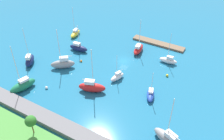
{
  "coord_description": "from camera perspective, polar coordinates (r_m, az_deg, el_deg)",
  "views": [
    {
      "loc": [
        -29.94,
        59.92,
        46.48
      ],
      "look_at": [
        0.0,
        7.96,
        1.5
      ],
      "focal_mm": 39.68,
      "sensor_mm": 36.0,
      "label": 1
    }
  ],
  "objects": [
    {
      "name": "sailboat_navy_far_south",
      "position": [
        83.72,
        -18.45,
        2.17
      ],
      "size": [
        5.18,
        6.6,
        12.44
      ],
      "rotation": [
        0.0,
        0.0,
        5.25
      ],
      "color": "#141E4C",
      "rests_on": "water"
    },
    {
      "name": "sailboat_navy_outer_mooring",
      "position": [
        86.88,
        -7.74,
        5.13
      ],
      "size": [
        6.97,
        2.81,
        9.78
      ],
      "rotation": [
        0.0,
        0.0,
        3.24
      ],
      "color": "#141E4C",
      "rests_on": "water"
    },
    {
      "name": "sailboat_red_lone_south",
      "position": [
        85.78,
        6.1,
        4.84
      ],
      "size": [
        3.09,
        7.1,
        12.0
      ],
      "rotation": [
        0.0,
        0.0,
        4.82
      ],
      "color": "red",
      "rests_on": "water"
    },
    {
      "name": "mooring_buoy_yellow",
      "position": [
        76.5,
        12.59,
        -1.22
      ],
      "size": [
        0.78,
        0.78,
        0.78
      ],
      "primitive_type": "sphere",
      "color": "yellow",
      "rests_on": "water"
    },
    {
      "name": "sailboat_red_along_channel",
      "position": [
        68.99,
        -4.66,
        -3.89
      ],
      "size": [
        7.95,
        4.98,
        13.82
      ],
      "rotation": [
        0.0,
        0.0,
        3.51
      ],
      "color": "red",
      "rests_on": "water"
    },
    {
      "name": "sailboat_gray_mid_basin",
      "position": [
        78.97,
        -11.27,
        1.46
      ],
      "size": [
        7.26,
        6.36,
        13.58
      ],
      "rotation": [
        0.0,
        0.0,
        0.66
      ],
      "color": "gray",
      "rests_on": "water"
    },
    {
      "name": "mooring_buoy_white",
      "position": [
        72.73,
        -14.86,
        -3.94
      ],
      "size": [
        0.79,
        0.79,
        0.79
      ],
      "primitive_type": "sphere",
      "color": "white",
      "rests_on": "water"
    },
    {
      "name": "mooring_buoy_orange",
      "position": [
        81.52,
        -7.14,
        2.09
      ],
      "size": [
        0.7,
        0.7,
        0.7
      ],
      "primitive_type": "sphere",
      "color": "orange",
      "rests_on": "water"
    },
    {
      "name": "sailboat_white_east_end",
      "position": [
        82.03,
        12.84,
        2.22
      ],
      "size": [
        5.86,
        2.45,
        10.66
      ],
      "rotation": [
        0.0,
        0.0,
        0.09
      ],
      "color": "white",
      "rests_on": "water"
    },
    {
      "name": "pier_dock",
      "position": [
        91.86,
        10.61,
        6.05
      ],
      "size": [
        19.17,
        3.08,
        0.7
      ],
      "primitive_type": "cube",
      "color": "brown",
      "rests_on": "ground"
    },
    {
      "name": "sailboat_green_off_beacon",
      "position": [
        73.75,
        -19.85,
        -3.32
      ],
      "size": [
        4.36,
        7.99,
        14.43
      ],
      "rotation": [
        0.0,
        0.0,
        1.31
      ],
      "color": "#19724C",
      "rests_on": "water"
    },
    {
      "name": "sailboat_gray_center_basin",
      "position": [
        58.09,
        12.77,
        -15.18
      ],
      "size": [
        8.02,
        5.01,
        13.29
      ],
      "rotation": [
        0.0,
        0.0,
        5.91
      ],
      "color": "gray",
      "rests_on": "water"
    },
    {
      "name": "sailboat_yellow_inner_mooring",
      "position": [
        96.53,
        -8.46,
        8.37
      ],
      "size": [
        3.21,
        6.45,
        11.58
      ],
      "rotation": [
        0.0,
        0.0,
        1.74
      ],
      "color": "yellow",
      "rests_on": "water"
    },
    {
      "name": "sailboat_white_by_breakwater",
      "position": [
        73.19,
        1.23,
        -1.54
      ],
      "size": [
        3.06,
        5.3,
        8.7
      ],
      "rotation": [
        0.0,
        0.0,
        1.28
      ],
      "color": "white",
      "rests_on": "water"
    },
    {
      "name": "breakwater",
      "position": [
        61.4,
        -11.61,
        -12.46
      ],
      "size": [
        73.02,
        3.99,
        1.29
      ],
      "primitive_type": "cube",
      "color": "slate",
      "rests_on": "ground"
    },
    {
      "name": "sailboat_blue_near_pier",
      "position": [
        68.19,
        8.88,
        -5.58
      ],
      "size": [
        3.75,
        5.95,
        8.49
      ],
      "rotation": [
        0.0,
        0.0,
        1.91
      ],
      "color": "#2347B2",
      "rests_on": "water"
    },
    {
      "name": "water",
      "position": [
        81.53,
        2.8,
        2.07
      ],
      "size": [
        160.0,
        160.0,
        0.0
      ],
      "primitive_type": "plane",
      "color": "#1E668C",
      "rests_on": "ground"
    },
    {
      "name": "park_tree_east",
      "position": [
        58.07,
        -18.25,
        -11.13
      ],
      "size": [
        2.57,
        2.57,
        5.15
      ],
      "color": "brown",
      "rests_on": "shoreline_park"
    }
  ]
}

